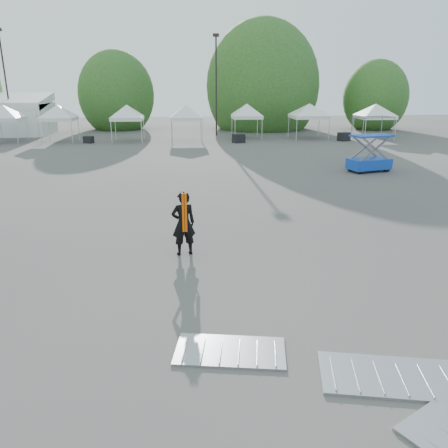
{
  "coord_description": "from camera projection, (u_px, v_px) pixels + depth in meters",
  "views": [
    {
      "loc": [
        -0.73,
        -13.87,
        5.15
      ],
      "look_at": [
        0.44,
        -1.98,
        1.3
      ],
      "focal_mm": 35.0,
      "sensor_mm": 36.0,
      "label": 1
    }
  ],
  "objects": [
    {
      "name": "light_pole_east",
      "position": [
        216.0,
        80.0,
        43.68
      ],
      "size": [
        0.6,
        0.25,
        9.8
      ],
      "color": "black",
      "rests_on": "ground"
    },
    {
      "name": "tent_e",
      "position": [
        186.0,
        108.0,
        39.83
      ],
      "size": [
        4.17,
        4.17,
        3.88
      ],
      "color": "silver",
      "rests_on": "ground"
    },
    {
      "name": "light_pole_west",
      "position": [
        5.0,
        77.0,
        43.54
      ],
      "size": [
        0.6,
        0.25,
        10.3
      ],
      "color": "black",
      "rests_on": "ground"
    },
    {
      "name": "tent_h",
      "position": [
        376.0,
        107.0,
        41.65
      ],
      "size": [
        4.46,
        4.46,
        3.88
      ],
      "color": "silver",
      "rests_on": "ground"
    },
    {
      "name": "crate_mid",
      "position": [
        239.0,
        138.0,
        39.73
      ],
      "size": [
        1.23,
        1.12,
        0.78
      ],
      "primitive_type": "cube",
      "rotation": [
        0.0,
        0.0,
        0.42
      ],
      "color": "black",
      "rests_on": "ground"
    },
    {
      "name": "tree_mid_w",
      "position": [
        117.0,
        95.0,
        50.72
      ],
      "size": [
        4.16,
        4.16,
        6.33
      ],
      "color": "#382314",
      "rests_on": "ground"
    },
    {
      "name": "crate_east",
      "position": [
        344.0,
        137.0,
        41.03
      ],
      "size": [
        1.24,
        1.13,
        0.78
      ],
      "primitive_type": "cube",
      "rotation": [
        0.0,
        0.0,
        0.44
      ],
      "color": "black",
      "rests_on": "ground"
    },
    {
      "name": "tent_c",
      "position": [
        58.0,
        108.0,
        39.52
      ],
      "size": [
        4.14,
        4.14,
        3.88
      ],
      "color": "silver",
      "rests_on": "ground"
    },
    {
      "name": "barrier_left",
      "position": [
        230.0,
        351.0,
        8.76
      ],
      "size": [
        2.36,
        1.47,
        0.07
      ],
      "rotation": [
        0.0,
        0.0,
        -0.18
      ],
      "color": "#A3A5AB",
      "rests_on": "ground"
    },
    {
      "name": "tent_b",
      "position": [
        3.0,
        108.0,
        39.45
      ],
      "size": [
        4.32,
        4.32,
        3.88
      ],
      "color": "silver",
      "rests_on": "ground"
    },
    {
      "name": "tree_mid_e",
      "position": [
        262.0,
        86.0,
        51.08
      ],
      "size": [
        5.12,
        5.12,
        7.79
      ],
      "color": "#382314",
      "rests_on": "ground"
    },
    {
      "name": "tent_f",
      "position": [
        247.0,
        106.0,
        41.84
      ],
      "size": [
        3.92,
        3.92,
        3.88
      ],
      "color": "silver",
      "rests_on": "ground"
    },
    {
      "name": "scissor_lift",
      "position": [
        371.0,
        144.0,
        26.33
      ],
      "size": [
        2.78,
        1.9,
        3.28
      ],
      "rotation": [
        0.0,
        0.0,
        0.27
      ],
      "color": "#0E43B8",
      "rests_on": "ground"
    },
    {
      "name": "man",
      "position": [
        183.0,
        223.0,
        13.51
      ],
      "size": [
        0.83,
        0.64,
        2.04
      ],
      "rotation": [
        0.0,
        0.0,
        3.36
      ],
      "color": "black",
      "rests_on": "ground"
    },
    {
      "name": "tent_g",
      "position": [
        309.0,
        106.0,
        42.07
      ],
      "size": [
        4.73,
        4.73,
        3.88
      ],
      "color": "silver",
      "rests_on": "ground"
    },
    {
      "name": "crate_west",
      "position": [
        89.0,
        140.0,
        39.54
      ],
      "size": [
        0.97,
        0.87,
        0.62
      ],
      "primitive_type": "cube",
      "rotation": [
        0.0,
        0.0,
        -0.37
      ],
      "color": "black",
      "rests_on": "ground"
    },
    {
      "name": "ground",
      "position": [
        205.0,
        243.0,
        14.78
      ],
      "size": [
        120.0,
        120.0,
        0.0
      ],
      "primitive_type": "plane",
      "color": "#474442",
      "rests_on": "ground"
    },
    {
      "name": "tree_far_e",
      "position": [
        375.0,
        97.0,
        50.77
      ],
      "size": [
        3.84,
        3.84,
        5.84
      ],
      "color": "#382314",
      "rests_on": "ground"
    },
    {
      "name": "barrier_mid",
      "position": [
        389.0,
        376.0,
        7.99
      ],
      "size": [
        2.7,
        1.75,
        0.08
      ],
      "rotation": [
        0.0,
        0.0,
        -0.22
      ],
      "color": "#A3A5AB",
      "rests_on": "ground"
    },
    {
      "name": "tent_d",
      "position": [
        127.0,
        108.0,
        39.75
      ],
      "size": [
        4.06,
        4.06,
        3.88
      ],
      "color": "silver",
      "rests_on": "ground"
    }
  ]
}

